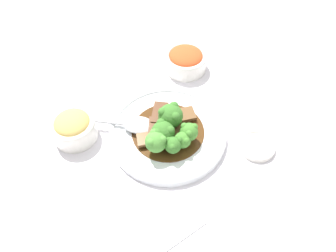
% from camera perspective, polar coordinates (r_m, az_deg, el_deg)
% --- Properties ---
extents(ground_plane, '(4.00, 4.00, 0.00)m').
position_cam_1_polar(ground_plane, '(0.73, 0.00, -1.62)').
color(ground_plane, silver).
extents(main_plate, '(0.26, 0.26, 0.02)m').
position_cam_1_polar(main_plate, '(0.72, 0.00, -1.16)').
color(main_plate, white).
rests_on(main_plate, ground_plane).
extents(beef_strip_0, '(0.04, 0.05, 0.02)m').
position_cam_1_polar(beef_strip_0, '(0.70, 1.58, -1.69)').
color(beef_strip_0, brown).
rests_on(beef_strip_0, main_plate).
extents(beef_strip_1, '(0.05, 0.06, 0.01)m').
position_cam_1_polar(beef_strip_1, '(0.71, -1.92, -0.17)').
color(beef_strip_1, '#56331E').
rests_on(beef_strip_1, main_plate).
extents(beef_strip_2, '(0.06, 0.05, 0.01)m').
position_cam_1_polar(beef_strip_2, '(0.74, 2.45, 1.90)').
color(beef_strip_2, brown).
rests_on(beef_strip_2, main_plate).
extents(beef_strip_3, '(0.06, 0.04, 0.01)m').
position_cam_1_polar(beef_strip_3, '(0.70, -3.21, -2.24)').
color(beef_strip_3, brown).
rests_on(beef_strip_3, main_plate).
extents(beef_strip_4, '(0.06, 0.07, 0.02)m').
position_cam_1_polar(beef_strip_4, '(0.74, -1.31, 2.16)').
color(beef_strip_4, '#56331E').
rests_on(beef_strip_4, main_plate).
extents(broccoli_floret_0, '(0.04, 0.04, 0.04)m').
position_cam_1_polar(broccoli_floret_0, '(0.68, 3.65, -0.98)').
color(broccoli_floret_0, '#7FA84C').
rests_on(broccoli_floret_0, main_plate).
extents(broccoli_floret_1, '(0.05, 0.05, 0.06)m').
position_cam_1_polar(broccoli_floret_1, '(0.69, 0.45, 1.82)').
color(broccoli_floret_1, '#7FA84C').
rests_on(broccoli_floret_1, main_plate).
extents(broccoli_floret_2, '(0.05, 0.05, 0.05)m').
position_cam_1_polar(broccoli_floret_2, '(0.68, -0.89, -1.08)').
color(broccoli_floret_2, '#7FA84C').
rests_on(broccoli_floret_2, main_plate).
extents(broccoli_floret_3, '(0.04, 0.04, 0.04)m').
position_cam_1_polar(broccoli_floret_3, '(0.66, 0.85, -3.31)').
color(broccoli_floret_3, '#7FA84C').
rests_on(broccoli_floret_3, main_plate).
extents(broccoli_floret_4, '(0.04, 0.04, 0.04)m').
position_cam_1_polar(broccoli_floret_4, '(0.67, 2.58, -2.40)').
color(broccoli_floret_4, '#8EB756').
rests_on(broccoli_floret_4, main_plate).
extents(broccoli_floret_5, '(0.05, 0.05, 0.05)m').
position_cam_1_polar(broccoli_floret_5, '(0.66, -2.11, -2.70)').
color(broccoli_floret_5, '#8EB756').
rests_on(broccoli_floret_5, main_plate).
extents(serving_spoon, '(0.19, 0.14, 0.01)m').
position_cam_1_polar(serving_spoon, '(0.72, -6.16, 0.29)').
color(serving_spoon, '#B7B7BC').
rests_on(serving_spoon, main_plate).
extents(side_bowl_kimchi, '(0.11, 0.11, 0.05)m').
position_cam_1_polar(side_bowl_kimchi, '(0.86, 3.09, 11.43)').
color(side_bowl_kimchi, white).
rests_on(side_bowl_kimchi, ground_plane).
extents(side_bowl_appetizer, '(0.10, 0.10, 0.06)m').
position_cam_1_polar(side_bowl_appetizer, '(0.73, -16.14, -0.19)').
color(side_bowl_appetizer, white).
rests_on(side_bowl_appetizer, ground_plane).
extents(sauce_dish, '(0.08, 0.08, 0.01)m').
position_cam_1_polar(sauce_dish, '(0.73, 15.27, -3.36)').
color(sauce_dish, white).
rests_on(sauce_dish, ground_plane).
extents(paper_napkin, '(0.11, 0.09, 0.01)m').
position_cam_1_polar(paper_napkin, '(0.63, 0.72, -16.33)').
color(paper_napkin, white).
rests_on(paper_napkin, ground_plane).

